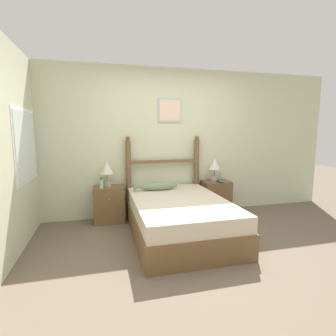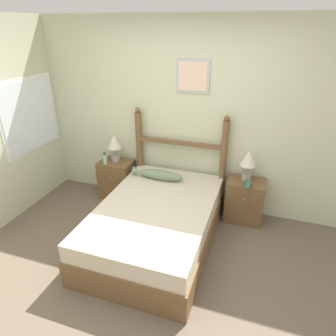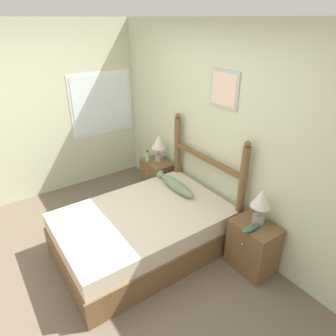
% 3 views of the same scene
% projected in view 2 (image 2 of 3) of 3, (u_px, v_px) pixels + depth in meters
% --- Properties ---
extents(ground_plane, '(16.00, 16.00, 0.00)m').
position_uv_depth(ground_plane, '(140.00, 283.00, 3.10)').
color(ground_plane, brown).
extents(wall_back, '(6.40, 0.08, 2.55)m').
position_uv_depth(wall_back, '(187.00, 118.00, 4.02)').
color(wall_back, beige).
rests_on(wall_back, ground_plane).
extents(bed, '(1.31, 1.97, 0.53)m').
position_uv_depth(bed, '(156.00, 224.00, 3.58)').
color(bed, brown).
rests_on(bed, ground_plane).
extents(headboard, '(1.31, 0.09, 1.40)m').
position_uv_depth(headboard, '(180.00, 158.00, 4.18)').
color(headboard, brown).
rests_on(headboard, ground_plane).
extents(nightstand_left, '(0.49, 0.37, 0.59)m').
position_uv_depth(nightstand_left, '(117.00, 179.00, 4.54)').
color(nightstand_left, brown).
rests_on(nightstand_left, ground_plane).
extents(nightstand_right, '(0.49, 0.37, 0.59)m').
position_uv_depth(nightstand_right, '(244.00, 201.00, 4.00)').
color(nightstand_right, brown).
rests_on(nightstand_right, ground_plane).
extents(table_lamp_left, '(0.21, 0.21, 0.41)m').
position_uv_depth(table_lamp_left, '(114.00, 144.00, 4.33)').
color(table_lamp_left, gray).
rests_on(table_lamp_left, nightstand_left).
extents(table_lamp_right, '(0.21, 0.21, 0.41)m').
position_uv_depth(table_lamp_right, '(248.00, 161.00, 3.79)').
color(table_lamp_right, gray).
rests_on(table_lamp_right, nightstand_right).
extents(bottle, '(0.06, 0.06, 0.18)m').
position_uv_depth(bottle, '(105.00, 159.00, 4.32)').
color(bottle, '#99C699').
rests_on(bottle, nightstand_left).
extents(model_boat, '(0.08, 0.25, 0.19)m').
position_uv_depth(model_boat, '(248.00, 184.00, 3.76)').
color(model_boat, '#386651').
rests_on(model_boat, nightstand_right).
extents(fish_pillow, '(0.71, 0.15, 0.13)m').
position_uv_depth(fish_pillow, '(158.00, 175.00, 4.02)').
color(fish_pillow, gray).
rests_on(fish_pillow, bed).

